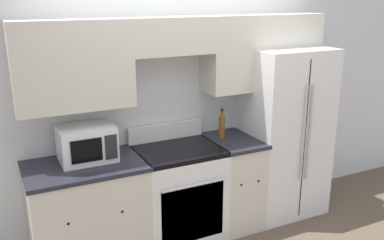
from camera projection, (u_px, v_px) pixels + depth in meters
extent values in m
cube|color=silver|center=(176.00, 94.00, 4.11)|extent=(8.00, 0.06, 2.60)
cube|color=beige|center=(73.00, 65.00, 3.41)|extent=(0.94, 0.33, 0.72)
cube|color=beige|center=(170.00, 36.00, 3.71)|extent=(0.75, 0.33, 0.32)
cube|color=beige|center=(262.00, 52.00, 4.19)|extent=(1.22, 0.33, 0.72)
cube|color=beige|center=(88.00, 214.00, 3.63)|extent=(0.94, 0.62, 0.85)
cube|color=#23232D|center=(84.00, 166.00, 3.51)|extent=(0.97, 0.64, 0.03)
sphere|color=black|center=(68.00, 224.00, 3.25)|extent=(0.03, 0.03, 0.03)
sphere|color=black|center=(122.00, 211.00, 3.43)|extent=(0.03, 0.03, 0.03)
cube|color=beige|center=(232.00, 183.00, 4.24)|extent=(0.42, 0.62, 0.85)
cube|color=#23232D|center=(233.00, 141.00, 4.12)|extent=(0.44, 0.64, 0.03)
sphere|color=black|center=(241.00, 185.00, 3.90)|extent=(0.03, 0.03, 0.03)
sphere|color=black|center=(258.00, 181.00, 3.98)|extent=(0.03, 0.03, 0.03)
cube|color=white|center=(179.00, 195.00, 4.00)|extent=(0.75, 0.62, 0.84)
cube|color=black|center=(193.00, 213.00, 3.75)|extent=(0.60, 0.01, 0.54)
cube|color=black|center=(178.00, 151.00, 3.87)|extent=(0.75, 0.62, 0.04)
cube|color=white|center=(166.00, 131.00, 4.08)|extent=(0.75, 0.04, 0.16)
cylinder|color=silver|center=(194.00, 185.00, 3.64)|extent=(0.60, 0.02, 0.02)
cube|color=white|center=(279.00, 130.00, 4.45)|extent=(0.81, 0.78, 1.72)
cube|color=black|center=(304.00, 141.00, 4.12)|extent=(0.01, 0.01, 1.59)
cylinder|color=#B7B7BC|center=(304.00, 134.00, 4.05)|extent=(0.02, 0.02, 0.95)
cylinder|color=#B7B7BC|center=(310.00, 133.00, 4.08)|extent=(0.02, 0.02, 0.95)
cube|color=white|center=(87.00, 143.00, 3.56)|extent=(0.45, 0.35, 0.29)
cube|color=black|center=(87.00, 151.00, 3.39)|extent=(0.25, 0.01, 0.19)
cube|color=#262628|center=(111.00, 147.00, 3.47)|extent=(0.10, 0.01, 0.21)
cylinder|color=brown|center=(222.00, 127.00, 4.12)|extent=(0.06, 0.06, 0.21)
cylinder|color=brown|center=(222.00, 114.00, 4.08)|extent=(0.03, 0.03, 0.06)
cylinder|color=black|center=(222.00, 110.00, 4.07)|extent=(0.03, 0.03, 0.02)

